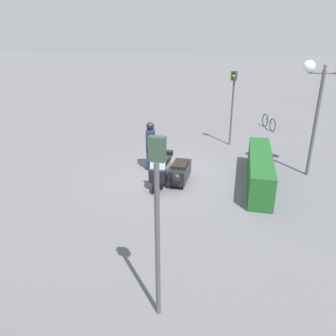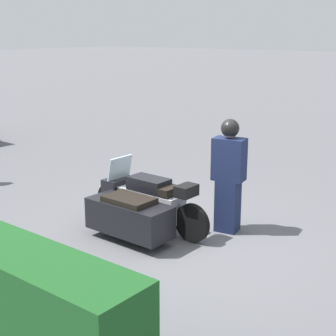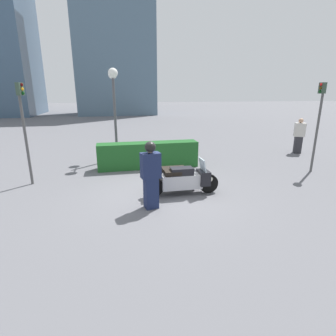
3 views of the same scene
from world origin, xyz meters
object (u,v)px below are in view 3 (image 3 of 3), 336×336
twin_lamp_post (113,87)px  traffic_light_far (24,120)px  hedge_bush_curbside (148,155)px  pedestrian_bystander (299,136)px  officer_rider (151,174)px  traffic_light_near (319,115)px  police_motorcycle (180,178)px

twin_lamp_post → traffic_light_far: bearing=-134.8°
hedge_bush_curbside → pedestrian_bystander: bearing=7.5°
officer_rider → hedge_bush_curbside: 4.14m
traffic_light_near → pedestrian_bystander: bearing=-117.2°
officer_rider → twin_lamp_post: bearing=176.8°
hedge_bush_curbside → twin_lamp_post: (-1.26, 1.81, 2.82)m
officer_rider → pedestrian_bystander: bearing=110.4°
traffic_light_near → pedestrian_bystander: 3.81m
hedge_bush_curbside → pedestrian_bystander: pedestrian_bystander is taller
pedestrian_bystander → traffic_light_far: bearing=127.2°
traffic_light_near → traffic_light_far: bearing=-1.7°
twin_lamp_post → hedge_bush_curbside: bearing=-55.1°
pedestrian_bystander → traffic_light_near: bearing=177.0°
hedge_bush_curbside → traffic_light_near: traffic_light_near is taller
hedge_bush_curbside → twin_lamp_post: size_ratio=1.02×
officer_rider → traffic_light_far: (-3.77, 2.85, 1.25)m
officer_rider → pedestrian_bystander: (8.64, 5.16, -0.08)m
police_motorcycle → hedge_bush_curbside: 3.08m
traffic_light_far → officer_rider: bearing=-19.9°
traffic_light_far → hedge_bush_curbside: bearing=33.3°
twin_lamp_post → traffic_light_near: twin_lamp_post is taller
police_motorcycle → twin_lamp_post: bearing=111.8°
traffic_light_far → pedestrian_bystander: bearing=27.7°
officer_rider → pedestrian_bystander: officer_rider is taller
pedestrian_bystander → twin_lamp_post: bearing=112.2°
police_motorcycle → traffic_light_far: (-4.88, 1.79, 1.79)m
hedge_bush_curbside → twin_lamp_post: twin_lamp_post is taller
hedge_bush_curbside → traffic_light_far: traffic_light_far is taller
twin_lamp_post → pedestrian_bystander: bearing=-4.5°
police_motorcycle → pedestrian_bystander: (7.53, 4.10, 0.46)m
hedge_bush_curbside → twin_lamp_post: 3.58m
hedge_bush_curbside → officer_rider: bearing=-97.1°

